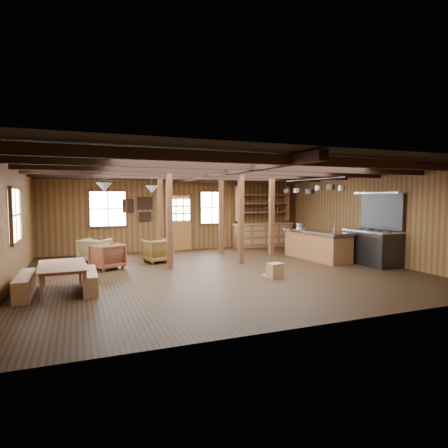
{
  "coord_description": "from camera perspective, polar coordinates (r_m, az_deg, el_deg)",
  "views": [
    {
      "loc": [
        -3.61,
        -9.33,
        2.03
      ],
      "look_at": [
        0.18,
        0.32,
        1.27
      ],
      "focal_mm": 30.0,
      "sensor_mm": 36.0,
      "label": 1
    }
  ],
  "objects": [
    {
      "name": "room",
      "position": [
        10.02,
        -0.3,
        0.59
      ],
      "size": [
        10.04,
        9.04,
        2.84
      ],
      "color": "black",
      "rests_on": "ground"
    },
    {
      "name": "dining_table",
      "position": [
        8.7,
        -23.12,
        -7.63
      ],
      "size": [
        1.03,
        1.74,
        0.59
      ],
      "primitive_type": "imported",
      "rotation": [
        0.0,
        0.0,
        1.63
      ],
      "color": "brown",
      "rests_on": "floor"
    },
    {
      "name": "back_counter",
      "position": [
        15.31,
        5.9,
        -1.2
      ],
      "size": [
        2.55,
        0.6,
        2.45
      ],
      "color": "brown",
      "rests_on": "floor"
    },
    {
      "name": "bench_wall",
      "position": [
        8.77,
        -28.06,
        -8.23
      ],
      "size": [
        0.3,
        1.57,
        0.43
      ],
      "primitive_type": "cube",
      "color": "brown",
      "rests_on": "floor"
    },
    {
      "name": "back_door",
      "position": [
        14.29,
        -6.75,
        -0.46
      ],
      "size": [
        1.02,
        0.08,
        2.15
      ],
      "color": "brown",
      "rests_on": "floor"
    },
    {
      "name": "kitchen_island",
      "position": [
        12.51,
        13.98,
        -3.07
      ],
      "size": [
        1.07,
        2.56,
        1.2
      ],
      "rotation": [
        0.0,
        0.0,
        0.08
      ],
      "color": "brown",
      "rests_on": "floor"
    },
    {
      "name": "ceiling_joists",
      "position": [
        10.19,
        -0.66,
        7.85
      ],
      "size": [
        9.8,
        8.82,
        0.18
      ],
      "color": "black",
      "rests_on": "ceiling"
    },
    {
      "name": "armchair_c",
      "position": [
        12.37,
        -19.08,
        -3.77
      ],
      "size": [
        1.1,
        1.11,
        0.73
      ],
      "primitive_type": "imported",
      "rotation": [
        0.0,
        0.0,
        2.53
      ],
      "color": "olive",
      "rests_on": "floor"
    },
    {
      "name": "bench_aisle",
      "position": [
        8.72,
        -19.79,
        -8.09
      ],
      "size": [
        0.29,
        1.55,
        0.42
      ],
      "primitive_type": "cube",
      "color": "brown",
      "rests_on": "floor"
    },
    {
      "name": "bowl",
      "position": [
        12.78,
        11.85,
        -0.67
      ],
      "size": [
        0.27,
        0.27,
        0.06
      ],
      "primitive_type": "imported",
      "rotation": [
        0.0,
        0.0,
        -0.2
      ],
      "color": "silver",
      "rests_on": "kitchen_island"
    },
    {
      "name": "step_stool",
      "position": [
        9.52,
        7.78,
        -7.03
      ],
      "size": [
        0.46,
        0.37,
        0.37
      ],
      "primitive_type": "cube",
      "rotation": [
        0.0,
        0.0,
        0.19
      ],
      "color": "brown",
      "rests_on": "floor"
    },
    {
      "name": "window_back_right",
      "position": [
        14.64,
        -1.86,
        2.5
      ],
      "size": [
        1.02,
        0.06,
        1.32
      ],
      "color": "white",
      "rests_on": "wall_back"
    },
    {
      "name": "window_back_left",
      "position": [
        13.83,
        -17.27,
        2.22
      ],
      "size": [
        1.32,
        0.06,
        1.32
      ],
      "color": "white",
      "rests_on": "wall_back"
    },
    {
      "name": "pot_rack",
      "position": [
        11.85,
        12.95,
        5.25
      ],
      "size": [
        0.4,
        3.0,
        0.45
      ],
      "color": "#2B2B2D",
      "rests_on": "ceiling"
    },
    {
      "name": "pendant_lamps",
      "position": [
        10.42,
        -14.01,
        5.28
      ],
      "size": [
        1.86,
        2.36,
        0.66
      ],
      "color": "#2B2B2D",
      "rests_on": "ceiling"
    },
    {
      "name": "armchair_b",
      "position": [
        11.8,
        -10.13,
        -4.01
      ],
      "size": [
        0.91,
        0.93,
        0.72
      ],
      "primitive_type": "imported",
      "rotation": [
        0.0,
        0.0,
        3.34
      ],
      "color": "brown",
      "rests_on": "floor"
    },
    {
      "name": "notice_boards",
      "position": [
        13.95,
        -12.75,
        2.48
      ],
      "size": [
        1.08,
        0.03,
        0.9
      ],
      "color": "beige",
      "rests_on": "wall_back"
    },
    {
      "name": "window_left",
      "position": [
        9.93,
        -29.25,
        1.18
      ],
      "size": [
        0.14,
        1.24,
        1.32
      ],
      "color": "white",
      "rests_on": "wall_back"
    },
    {
      "name": "counter_pot",
      "position": [
        13.29,
        11.59,
        -0.22
      ],
      "size": [
        0.3,
        0.3,
        0.18
      ],
      "primitive_type": "cylinder",
      "color": "silver",
      "rests_on": "kitchen_island"
    },
    {
      "name": "timber_posts",
      "position": [
        12.15,
        -1.55,
        1.21
      ],
      "size": [
        3.95,
        2.35,
        2.8
      ],
      "color": "#402012",
      "rests_on": "floor"
    },
    {
      "name": "armchair_a",
      "position": [
        11.02,
        -17.37,
        -4.72
      ],
      "size": [
        1.04,
        1.05,
        0.72
      ],
      "primitive_type": "imported",
      "rotation": [
        0.0,
        0.0,
        3.6
      ],
      "color": "brown",
      "rests_on": "floor"
    },
    {
      "name": "commercial_range",
      "position": [
        12.07,
        21.88,
        -2.52
      ],
      "size": [
        0.9,
        1.76,
        2.17
      ],
      "color": "#2B2B2D",
      "rests_on": "floor"
    }
  ]
}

